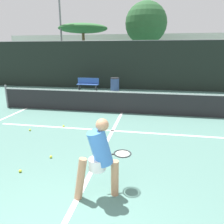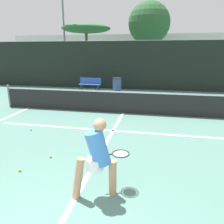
{
  "view_description": "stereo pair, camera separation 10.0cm",
  "coord_description": "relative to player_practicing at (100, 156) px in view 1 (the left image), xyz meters",
  "views": [
    {
      "loc": [
        1.24,
        -1.69,
        2.58
      ],
      "look_at": [
        0.17,
        4.06,
        0.95
      ],
      "focal_mm": 35.0,
      "sensor_mm": 36.0,
      "label": 1
    },
    {
      "loc": [
        1.33,
        -1.67,
        2.58
      ],
      "look_at": [
        0.17,
        4.06,
        0.95
      ],
      "focal_mm": 35.0,
      "sensor_mm": 36.0,
      "label": 2
    }
  ],
  "objects": [
    {
      "name": "tree_west",
      "position": [
        -0.08,
        20.77,
        4.53
      ],
      "size": [
        4.25,
        4.25,
        7.48
      ],
      "color": "brown",
      "rests_on": "ground"
    },
    {
      "name": "courtside_bench",
      "position": [
        -3.41,
        10.71,
        -0.35
      ],
      "size": [
        1.49,
        0.43,
        0.86
      ],
      "rotation": [
        0.0,
        0.0,
        -0.03
      ],
      "color": "#2D519E",
      "rests_on": "ground"
    },
    {
      "name": "tennis_ball_scattered_3",
      "position": [
        -3.12,
        2.89,
        -0.78
      ],
      "size": [
        0.07,
        0.07,
        0.07
      ],
      "primitive_type": "sphere",
      "color": "#D1E033",
      "rests_on": "ground"
    },
    {
      "name": "floodlight_mast",
      "position": [
        -7.84,
        17.19,
        4.59
      ],
      "size": [
        1.1,
        0.24,
        8.5
      ],
      "color": "slate",
      "rests_on": "ground"
    },
    {
      "name": "court_service_line",
      "position": [
        -0.39,
        3.41,
        -0.81
      ],
      "size": [
        8.25,
        0.1,
        0.01
      ],
      "primitive_type": "cube",
      "color": "white",
      "rests_on": "ground"
    },
    {
      "name": "court_center_mark",
      "position": [
        -0.39,
        2.18,
        -0.81
      ],
      "size": [
        0.1,
        6.96,
        0.01
      ],
      "primitive_type": "cube",
      "color": "white",
      "rests_on": "ground"
    },
    {
      "name": "fence_back",
      "position": [
        -0.39,
        11.89,
        0.83
      ],
      "size": [
        24.0,
        0.06,
        3.29
      ],
      "color": "black",
      "rests_on": "ground"
    },
    {
      "name": "tree_mid",
      "position": [
        -6.18,
        18.8,
        3.93
      ],
      "size": [
        4.87,
        4.87,
        5.23
      ],
      "color": "brown",
      "rests_on": "ground"
    },
    {
      "name": "parked_car",
      "position": [
        -5.19,
        16.03,
        -0.18
      ],
      "size": [
        1.86,
        4.43,
        1.5
      ],
      "color": "maroon",
      "rests_on": "ground"
    },
    {
      "name": "building_far",
      "position": [
        -0.39,
        26.21,
        1.51
      ],
      "size": [
        36.0,
        2.4,
        4.65
      ],
      "primitive_type": "cube",
      "color": "beige",
      "rests_on": "ground"
    },
    {
      "name": "tennis_ball_scattered_4",
      "position": [
        -2.17,
        3.48,
        -0.78
      ],
      "size": [
        0.07,
        0.07,
        0.07
      ],
      "primitive_type": "sphere",
      "color": "#D1E033",
      "rests_on": "ground"
    },
    {
      "name": "tennis_ball_scattered_0",
      "position": [
        -1.93,
        0.46,
        -0.78
      ],
      "size": [
        0.07,
        0.07,
        0.07
      ],
      "primitive_type": "sphere",
      "color": "#D1E033",
      "rests_on": "ground"
    },
    {
      "name": "tennis_ball_scattered_1",
      "position": [
        -1.56,
        1.21,
        -0.78
      ],
      "size": [
        0.07,
        0.07,
        0.07
      ],
      "primitive_type": "sphere",
      "color": "#D1E033",
      "rests_on": "ground"
    },
    {
      "name": "player_practicing",
      "position": [
        0.0,
        0.0,
        0.0
      ],
      "size": [
        1.05,
        0.82,
        1.5
      ],
      "rotation": [
        0.0,
        0.0,
        0.34
      ],
      "color": "tan",
      "rests_on": "ground"
    },
    {
      "name": "net",
      "position": [
        -0.39,
        5.66,
        -0.3
      ],
      "size": [
        11.09,
        0.09,
        1.07
      ],
      "color": "slate",
      "rests_on": "ground"
    },
    {
      "name": "trash_bin",
      "position": [
        -1.55,
        10.63,
        -0.35
      ],
      "size": [
        0.58,
        0.58,
        0.93
      ],
      "color": "#384C7F",
      "rests_on": "ground"
    }
  ]
}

